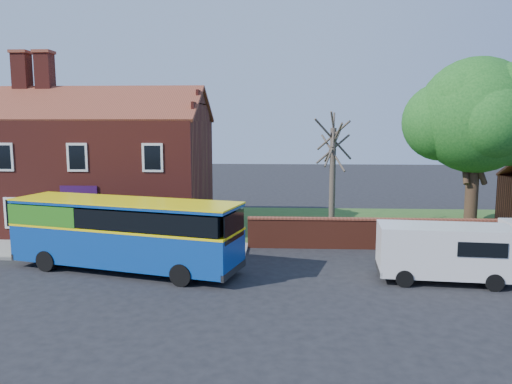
{
  "coord_description": "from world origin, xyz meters",
  "views": [
    {
      "loc": [
        3.74,
        -18.12,
        6.38
      ],
      "look_at": [
        2.53,
        5.0,
        3.17
      ],
      "focal_mm": 35.0,
      "sensor_mm": 36.0,
      "label": 1
    }
  ],
  "objects": [
    {
      "name": "ground",
      "position": [
        0.0,
        0.0,
        0.0
      ],
      "size": [
        120.0,
        120.0,
        0.0
      ],
      "primitive_type": "plane",
      "color": "black",
      "rests_on": "ground"
    },
    {
      "name": "shop_building",
      "position": [
        -7.02,
        11.5,
        3.41
      ],
      "size": [
        12.3,
        8.13,
        10.5
      ],
      "color": "maroon",
      "rests_on": "ground"
    },
    {
      "name": "kerb",
      "position": [
        -7.0,
        4.0,
        0.07
      ],
      "size": [
        18.0,
        0.15,
        0.14
      ],
      "primitive_type": "cube",
      "color": "slate",
      "rests_on": "ground"
    },
    {
      "name": "large_tree",
      "position": [
        14.81,
        11.27,
        6.6
      ],
      "size": [
        8.27,
        6.54,
        10.09
      ],
      "color": "black",
      "rests_on": "ground"
    },
    {
      "name": "van_near",
      "position": [
        10.33,
        1.85,
        1.28
      ],
      "size": [
        5.39,
        2.56,
        2.29
      ],
      "rotation": [
        0.0,
        0.0,
        -0.09
      ],
      "color": "silver",
      "rests_on": "ground"
    },
    {
      "name": "bus",
      "position": [
        -3.33,
        2.75,
        1.76
      ],
      "size": [
        10.48,
        5.15,
        3.1
      ],
      "rotation": [
        0.0,
        0.0,
        -0.27
      ],
      "color": "#0D3D95",
      "rests_on": "ground"
    },
    {
      "name": "grass_strip",
      "position": [
        13.0,
        13.0,
        0.02
      ],
      "size": [
        26.0,
        12.0,
        0.04
      ],
      "primitive_type": "cube",
      "color": "#426B28",
      "rests_on": "ground"
    },
    {
      "name": "boundary_wall",
      "position": [
        13.0,
        7.0,
        0.81
      ],
      "size": [
        22.0,
        0.38,
        1.6
      ],
      "color": "maroon",
      "rests_on": "ground"
    },
    {
      "name": "bare_tree",
      "position": [
        6.67,
        10.82,
        3.42
      ],
      "size": [
        2.5,
        2.98,
        6.67
      ],
      "color": "#4C4238",
      "rests_on": "ground"
    },
    {
      "name": "pavement",
      "position": [
        -7.0,
        5.75,
        0.06
      ],
      "size": [
        18.0,
        3.5,
        0.12
      ],
      "primitive_type": "cube",
      "color": "gray",
      "rests_on": "ground"
    }
  ]
}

